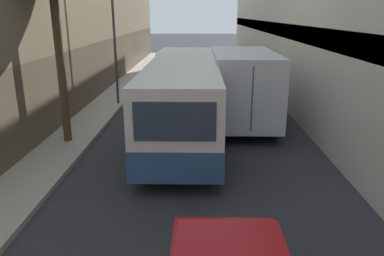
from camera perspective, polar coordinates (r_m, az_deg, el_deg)
ground_plane at (r=14.63m, az=0.62°, el=-1.01°), size 150.00×150.00×0.00m
sidewalk_left at (r=15.35m, az=-16.89°, el=-0.59°), size 1.71×60.00×0.15m
building_left_shopfront at (r=15.46m, az=-25.03°, el=11.38°), size 2.40×60.00×7.54m
bus at (r=14.47m, az=-1.24°, el=5.06°), size 2.47×11.19×2.86m
box_truck at (r=16.38m, az=7.47°, el=6.75°), size 2.44×7.49×3.06m
panel_van at (r=27.13m, az=-3.08°, el=9.79°), size 1.83×4.18×1.99m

